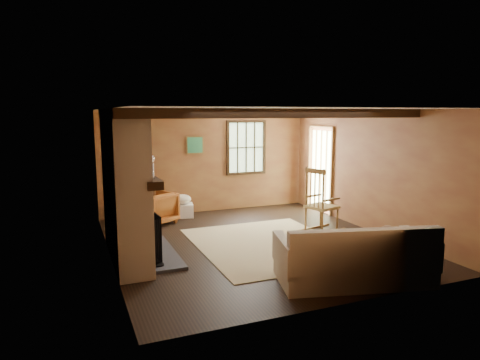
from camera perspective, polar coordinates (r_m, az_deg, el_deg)
name	(u,v)px	position (r m, az deg, el deg)	size (l,w,h in m)	color
ground	(254,242)	(7.88, 1.85, -8.32)	(5.50, 5.50, 0.00)	black
room_envelope	(260,152)	(7.88, 2.62, 3.81)	(5.02, 5.52, 2.44)	olive
fireplace	(126,191)	(7.03, -14.92, -1.48)	(1.02, 2.30, 2.40)	#96433A
rug	(268,244)	(7.79, 3.81, -8.53)	(2.50, 3.00, 0.01)	tan
rocking_chair	(320,205)	(8.61, 10.65, -3.25)	(1.02, 0.71, 1.29)	tan
sofa	(355,261)	(6.23, 15.12, -10.43)	(2.28, 1.43, 0.85)	white
firewood_pile	(122,216)	(9.72, -15.50, -4.64)	(0.61, 0.11, 0.22)	brown
laundry_basket	(182,210)	(9.80, -7.77, -4.04)	(0.50, 0.38, 0.30)	white
basket_pillow	(182,199)	(9.74, -7.80, -2.56)	(0.44, 0.35, 0.22)	white
armchair	(155,208)	(9.26, -11.21, -3.70)	(0.72, 0.74, 0.68)	#BF6026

